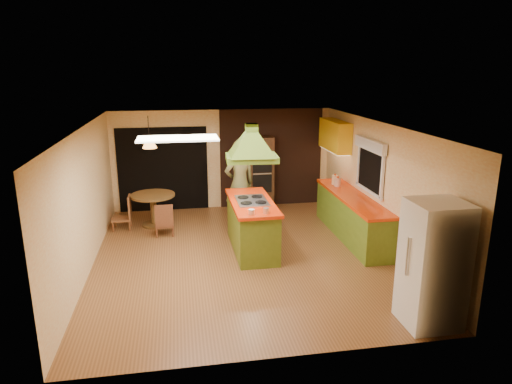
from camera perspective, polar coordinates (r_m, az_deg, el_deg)
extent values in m
plane|color=brown|center=(8.89, -1.89, -7.95)|extent=(6.50, 6.50, 0.00)
plane|color=#F8E2B2|center=(11.61, -4.16, 4.08)|extent=(5.50, 0.00, 5.50)
plane|color=#F8E2B2|center=(5.45, 2.77, -9.24)|extent=(5.50, 0.00, 5.50)
plane|color=#F8E2B2|center=(8.56, -20.52, -0.99)|extent=(0.00, 6.50, 6.50)
plane|color=#F8E2B2|center=(9.24, 15.19, 0.62)|extent=(0.00, 6.50, 6.50)
plane|color=silver|center=(8.22, -2.05, 8.26)|extent=(6.50, 6.50, 0.00)
cube|color=#381E14|center=(11.78, 1.92, 4.28)|extent=(2.64, 0.03, 2.50)
cube|color=black|center=(11.59, -11.54, 2.78)|extent=(2.20, 0.03, 2.10)
cube|color=olive|center=(9.88, 11.83, -3.18)|extent=(0.58, 3.00, 0.86)
cube|color=#E53807|center=(9.74, 11.98, -0.61)|extent=(0.62, 3.05, 0.06)
cube|color=yellow|center=(11.03, 9.83, 6.99)|extent=(0.34, 1.40, 0.70)
cube|color=black|center=(9.51, 14.15, 2.97)|extent=(0.03, 1.16, 0.96)
cube|color=white|center=(9.40, 14.06, 5.76)|extent=(0.10, 1.35, 0.22)
cube|color=white|center=(6.96, -9.75, 6.62)|extent=(1.20, 0.60, 0.03)
cube|color=#5E6F1B|center=(9.02, -0.52, -4.36)|extent=(0.76, 1.93, 0.94)
cube|color=red|center=(8.87, -0.53, -1.31)|extent=(0.83, 2.02, 0.06)
cube|color=silver|center=(8.86, -0.53, -1.08)|extent=(0.59, 0.85, 0.02)
cube|color=#55761D|center=(8.66, -0.54, 4.27)|extent=(1.00, 0.75, 0.12)
pyramid|color=#55761D|center=(8.57, -0.55, 7.57)|extent=(1.00, 0.75, 0.45)
cube|color=#55761D|center=(8.56, -0.55, 8.07)|extent=(0.22, 0.22, 0.14)
imported|color=brown|center=(10.15, -2.04, 1.04)|extent=(0.86, 0.71, 2.01)
cube|color=white|center=(6.79, 21.27, -8.45)|extent=(0.74, 0.70, 1.80)
cube|color=#4D2D18|center=(11.51, 0.51, 2.38)|extent=(0.62, 0.58, 1.86)
cube|color=black|center=(11.16, 0.79, 3.54)|extent=(0.48, 0.02, 0.45)
cube|color=black|center=(11.27, 0.78, 1.06)|extent=(0.48, 0.02, 0.45)
cylinder|color=brown|center=(10.54, -12.79, -0.40)|extent=(0.99, 0.99, 0.05)
cylinder|color=brown|center=(10.64, -12.68, -2.20)|extent=(0.14, 0.14, 0.69)
cylinder|color=brown|center=(10.75, -12.57, -3.96)|extent=(0.56, 0.56, 0.05)
cone|color=#FF9E3F|center=(10.29, -13.18, 5.94)|extent=(0.38, 0.38, 0.21)
cylinder|color=#FAEDC9|center=(10.58, 9.83, 1.51)|extent=(0.17, 0.17, 0.21)
cylinder|color=#F4DEC4|center=(10.41, 10.19, 1.22)|extent=(0.14, 0.14, 0.19)
cylinder|color=beige|center=(10.47, 10.05, 1.24)|extent=(0.14, 0.14, 0.16)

